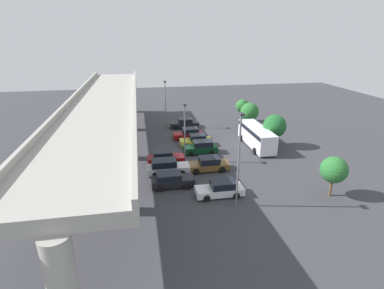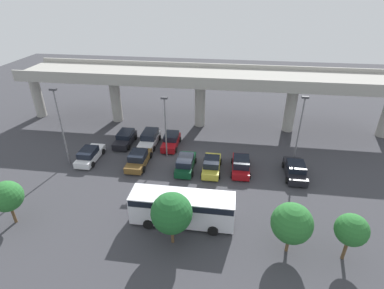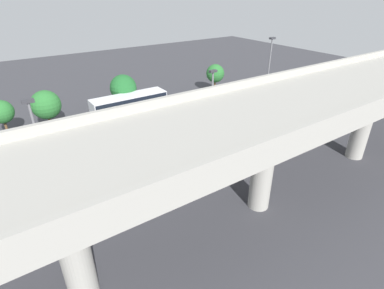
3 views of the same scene
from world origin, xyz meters
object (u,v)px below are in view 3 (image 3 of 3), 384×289
(lamp_post_near_aisle, at_px, (269,71))
(lamp_post_by_overpass, at_px, (212,103))
(parked_car_7, at_px, (50,174))
(tree_front_centre, at_px, (123,88))
(parked_car_6, at_px, (119,154))
(lamp_post_mid_lot, at_px, (40,147))
(parked_car_5, at_px, (148,143))
(parked_car_4, at_px, (174,135))
(parked_car_3, at_px, (227,148))
(parked_car_8, at_px, (218,124))
(tree_front_right, at_px, (46,105))
(parked_car_1, at_px, (271,132))
(parked_car_0, at_px, (258,113))
(tree_front_left, at_px, (215,73))
(tree_front_far_right, at_px, (1,112))
(shuttle_bus, at_px, (130,105))
(parked_car_2, at_px, (250,140))

(lamp_post_near_aisle, relative_size, lamp_post_by_overpass, 1.20)
(parked_car_7, relative_size, tree_front_centre, 1.02)
(parked_car_6, bearing_deg, lamp_post_mid_lot, -64.64)
(parked_car_5, bearing_deg, parked_car_4, 92.09)
(parked_car_3, height_order, parked_car_8, parked_car_3)
(lamp_post_mid_lot, relative_size, tree_front_right, 1.82)
(parked_car_1, distance_m, tree_front_right, 23.21)
(parked_car_0, relative_size, tree_front_left, 1.16)
(parked_car_4, xyz_separation_m, parked_car_7, (11.52, 0.41, -0.05))
(parked_car_7, relative_size, tree_front_far_right, 1.16)
(parked_car_1, distance_m, lamp_post_by_overpass, 7.19)
(shuttle_bus, height_order, tree_front_right, tree_front_right)
(parked_car_5, distance_m, tree_front_left, 18.87)
(parked_car_8, height_order, lamp_post_near_aisle, lamp_post_near_aisle)
(parked_car_5, xyz_separation_m, lamp_post_near_aisle, (-15.94, -0.62, 4.31))
(lamp_post_mid_lot, relative_size, tree_front_left, 1.93)
(parked_car_4, height_order, parked_car_7, parked_car_4)
(parked_car_6, relative_size, shuttle_bus, 0.52)
(parked_car_8, xyz_separation_m, lamp_post_near_aisle, (-7.82, -0.82, 4.32))
(lamp_post_mid_lot, relative_size, lamp_post_by_overpass, 1.07)
(parked_car_7, xyz_separation_m, parked_car_8, (-16.83, -0.11, 0.01))
(parked_car_3, height_order, lamp_post_mid_lot, lamp_post_mid_lot)
(parked_car_7, xyz_separation_m, tree_front_centre, (-10.89, -10.74, 2.21))
(parked_car_2, relative_size, lamp_post_near_aisle, 0.55)
(parked_car_4, bearing_deg, parked_car_6, -84.43)
(shuttle_bus, relative_size, lamp_post_by_overpass, 1.19)
(parked_car_8, bearing_deg, tree_front_far_right, -119.25)
(lamp_post_near_aisle, xyz_separation_m, tree_front_far_right, (26.46, -9.62, -2.25))
(lamp_post_near_aisle, bearing_deg, parked_car_8, 5.95)
(shuttle_bus, height_order, lamp_post_by_overpass, lamp_post_by_overpass)
(parked_car_7, bearing_deg, parked_car_8, 90.38)
(shuttle_bus, height_order, tree_front_left, tree_front_left)
(parked_car_7, distance_m, shuttle_bus, 13.47)
(parked_car_4, bearing_deg, parked_car_8, 86.80)
(parked_car_4, distance_m, lamp_post_by_overpass, 5.08)
(parked_car_4, distance_m, parked_car_7, 11.53)
(parked_car_2, relative_size, tree_front_left, 1.19)
(lamp_post_by_overpass, xyz_separation_m, tree_front_far_right, (15.96, -12.68, -1.50))
(parked_car_0, relative_size, tree_front_right, 1.09)
(parked_car_1, bearing_deg, lamp_post_mid_lot, 86.03)
(lamp_post_near_aisle, relative_size, tree_front_centre, 1.93)
(parked_car_3, bearing_deg, tree_front_right, 38.58)
(parked_car_3, xyz_separation_m, parked_car_8, (-2.72, -4.67, -0.01))
(parked_car_2, distance_m, parked_car_6, 12.10)
(parked_car_3, distance_m, parked_car_6, 9.57)
(tree_front_right, bearing_deg, parked_car_7, 78.11)
(parked_car_3, bearing_deg, tree_front_centre, 11.90)
(lamp_post_near_aisle, bearing_deg, parked_car_5, 2.23)
(parked_car_0, bearing_deg, parked_car_7, -89.97)
(parked_car_3, bearing_deg, parked_car_2, -91.18)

